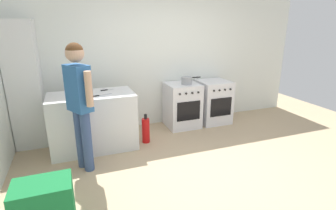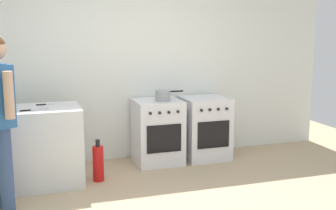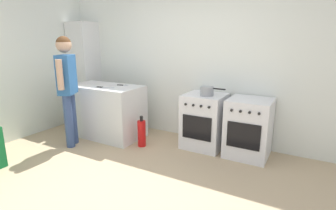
% 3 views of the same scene
% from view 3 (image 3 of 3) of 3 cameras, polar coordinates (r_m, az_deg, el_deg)
% --- Properties ---
extents(ground_plane, '(8.00, 8.00, 0.00)m').
position_cam_3_polar(ground_plane, '(3.24, -9.44, -17.14)').
color(ground_plane, tan).
extents(back_wall, '(6.00, 0.10, 2.60)m').
position_cam_3_polar(back_wall, '(4.46, 5.86, 9.27)').
color(back_wall, silver).
rests_on(back_wall, ground).
extents(side_wall_left, '(0.10, 3.10, 2.60)m').
position_cam_3_polar(side_wall_left, '(5.07, -30.85, 7.95)').
color(side_wall_left, silver).
rests_on(side_wall_left, ground).
extents(counter_unit, '(1.30, 0.70, 0.90)m').
position_cam_3_polar(counter_unit, '(4.73, -13.38, -1.25)').
color(counter_unit, silver).
rests_on(counter_unit, ground).
extents(oven_left, '(0.61, 0.62, 0.85)m').
position_cam_3_polar(oven_left, '(4.16, 7.92, -3.43)').
color(oven_left, silver).
rests_on(oven_left, ground).
extents(oven_right, '(0.60, 0.62, 0.85)m').
position_cam_3_polar(oven_right, '(3.98, 17.14, -4.76)').
color(oven_right, silver).
rests_on(oven_right, ground).
extents(pot, '(0.38, 0.20, 0.14)m').
position_cam_3_polar(pot, '(3.95, 8.49, 3.02)').
color(pot, gray).
rests_on(pot, oven_left).
extents(knife_paring, '(0.21, 0.06, 0.01)m').
position_cam_3_polar(knife_paring, '(4.59, -10.00, 4.28)').
color(knife_paring, silver).
rests_on(knife_paring, counter_unit).
extents(knife_chef, '(0.31, 0.10, 0.01)m').
position_cam_3_polar(knife_chef, '(4.44, -13.63, 3.77)').
color(knife_chef, silver).
rests_on(knife_chef, counter_unit).
extents(person, '(0.34, 0.51, 1.72)m').
position_cam_3_polar(person, '(4.33, -21.11, 4.80)').
color(person, '#384C7A').
rests_on(person, ground).
extents(fire_extinguisher, '(0.13, 0.13, 0.50)m').
position_cam_3_polar(fire_extinguisher, '(4.22, -5.75, -6.11)').
color(fire_extinguisher, red).
rests_on(fire_extinguisher, ground).
extents(larder_cabinet, '(0.48, 0.44, 2.00)m').
position_cam_3_polar(larder_cabinet, '(5.62, -17.57, 6.59)').
color(larder_cabinet, silver).
rests_on(larder_cabinet, ground).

